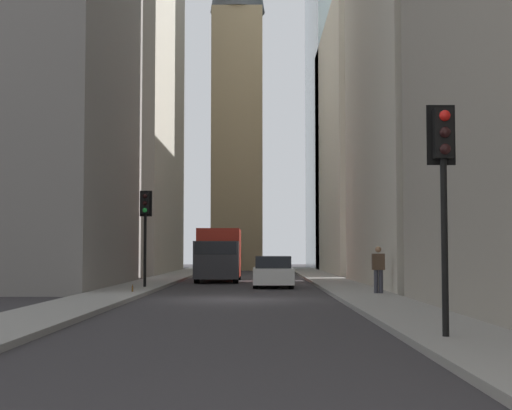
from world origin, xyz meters
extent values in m
plane|color=#302D30|center=(0.00, 0.00, 0.00)|extent=(135.00, 135.00, 0.00)
cube|color=gray|center=(0.00, 4.50, 0.07)|extent=(90.00, 2.20, 0.14)
cube|color=gray|center=(0.00, -4.50, 0.07)|extent=(90.00, 2.20, 0.14)
cube|color=beige|center=(29.28, -10.60, 9.14)|extent=(19.75, 10.00, 18.27)
cube|color=#A8A091|center=(29.15, 10.60, 15.06)|extent=(18.09, 10.00, 30.12)
cube|color=#9E8966|center=(39.87, 1.12, 11.29)|extent=(4.36, 4.36, 22.59)
cube|color=red|center=(16.07, 1.40, 1.54)|extent=(4.60, 2.25, 2.60)
cube|color=#38383D|center=(12.87, 1.40, 1.19)|extent=(1.90, 2.25, 1.90)
cube|color=black|center=(12.87, 1.40, 1.79)|extent=(1.92, 2.09, 0.64)
cylinder|color=black|center=(12.87, 0.41, 0.44)|extent=(0.88, 0.28, 0.88)
cylinder|color=black|center=(12.87, 2.38, 0.44)|extent=(0.88, 0.28, 0.88)
cylinder|color=black|center=(17.47, 0.41, 0.44)|extent=(0.88, 0.28, 0.88)
cylinder|color=black|center=(17.47, 2.38, 0.44)|extent=(0.88, 0.28, 0.88)
cube|color=silver|center=(8.80, -1.40, 0.53)|extent=(4.30, 1.78, 0.70)
cube|color=black|center=(8.60, -1.40, 1.15)|extent=(2.10, 1.58, 0.54)
cylinder|color=black|center=(10.15, -2.18, 0.32)|extent=(0.64, 0.22, 0.64)
cylinder|color=black|center=(10.15, -0.62, 0.32)|extent=(0.64, 0.22, 0.64)
cylinder|color=black|center=(7.45, -2.18, 0.32)|extent=(0.64, 0.22, 0.64)
cylinder|color=black|center=(7.45, -0.62, 0.32)|extent=(0.64, 0.22, 0.64)
cylinder|color=black|center=(-12.35, -4.09, 1.72)|extent=(0.12, 0.12, 3.17)
cube|color=black|center=(-12.35, -4.09, 3.76)|extent=(0.28, 0.32, 0.90)
cube|color=black|center=(-12.19, -4.09, 3.76)|extent=(0.03, 0.52, 1.10)
sphere|color=red|center=(-12.51, -4.09, 4.06)|extent=(0.20, 0.20, 0.20)
sphere|color=black|center=(-12.51, -4.09, 3.76)|extent=(0.20, 0.20, 0.20)
sphere|color=black|center=(-12.51, -4.09, 3.46)|extent=(0.20, 0.20, 0.20)
cylinder|color=black|center=(6.28, 4.06, 1.68)|extent=(0.12, 0.12, 3.08)
cube|color=black|center=(6.28, 4.06, 3.67)|extent=(0.28, 0.32, 0.90)
cube|color=black|center=(6.44, 4.06, 3.67)|extent=(0.03, 0.52, 1.10)
sphere|color=black|center=(6.12, 4.06, 3.97)|extent=(0.20, 0.20, 0.20)
sphere|color=black|center=(6.12, 4.06, 3.67)|extent=(0.20, 0.20, 0.20)
sphere|color=green|center=(6.12, 4.06, 3.37)|extent=(0.20, 0.20, 0.20)
cylinder|color=#33333D|center=(1.43, -5.14, 0.55)|extent=(0.16, 0.16, 0.83)
cylinder|color=#33333D|center=(1.43, -4.97, 0.55)|extent=(0.16, 0.16, 0.83)
cube|color=#4C3828|center=(1.43, -5.05, 1.26)|extent=(0.26, 0.44, 0.58)
sphere|color=#936B4C|center=(1.43, -5.05, 1.70)|extent=(0.22, 0.22, 0.22)
cylinder|color=brown|center=(2.32, 3.92, 0.24)|extent=(0.07, 0.07, 0.20)
cylinder|color=brown|center=(2.32, 3.92, 0.38)|extent=(0.03, 0.03, 0.07)
camera|label=1|loc=(-25.96, -0.78, 1.65)|focal=53.48mm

